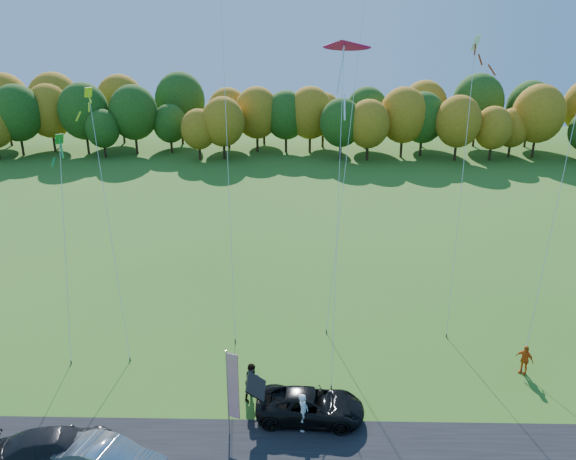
{
  "coord_description": "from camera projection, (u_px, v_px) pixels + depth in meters",
  "views": [
    {
      "loc": [
        0.6,
        -22.71,
        17.62
      ],
      "look_at": [
        0.0,
        6.0,
        7.0
      ],
      "focal_mm": 35.0,
      "sensor_mm": 36.0,
      "label": 1
    }
  ],
  "objects": [
    {
      "name": "ground",
      "position": [
        285.0,
        407.0,
        27.42
      ],
      "size": [
        160.0,
        160.0,
        0.0
      ],
      "primitive_type": "plane",
      "color": "#2E6019"
    },
    {
      "name": "black_suv",
      "position": [
        310.0,
        405.0,
        26.4
      ],
      "size": [
        5.23,
        2.69,
        1.41
      ],
      "primitive_type": "imported",
      "rotation": [
        0.0,
        0.0,
        1.5
      ],
      "color": "black",
      "rests_on": "ground"
    },
    {
      "name": "kite_parafoil_rainbow",
      "position": [
        561.0,
        186.0,
        30.4
      ],
      "size": [
        6.13,
        8.1,
        18.95
      ],
      "color": "#4C3F33",
      "rests_on": "ground"
    },
    {
      "name": "kite_delta_blue",
      "position": [
        225.0,
        106.0,
        33.36
      ],
      "size": [
        2.85,
        11.05,
        25.84
      ],
      "color": "#4C3F33",
      "rests_on": "ground"
    },
    {
      "name": "kite_parafoil_orange",
      "position": [
        356.0,
        74.0,
        35.07
      ],
      "size": [
        5.31,
        13.78,
        29.56
      ],
      "color": "#4C3F33",
      "rests_on": "ground"
    },
    {
      "name": "tree_line",
      "position": [
        295.0,
        156.0,
        78.99
      ],
      "size": [
        116.0,
        12.0,
        10.0
      ],
      "primitive_type": null,
      "color": "#1E4711",
      "rests_on": "ground"
    },
    {
      "name": "feather_flag",
      "position": [
        232.0,
        385.0,
        24.6
      ],
      "size": [
        0.55,
        0.25,
        4.41
      ],
      "color": "#999999",
      "rests_on": "ground"
    },
    {
      "name": "kite_diamond_white",
      "position": [
        461.0,
        188.0,
        32.99
      ],
      "size": [
        2.1,
        5.87,
        17.4
      ],
      "color": "#4C3F33",
      "rests_on": "ground"
    },
    {
      "name": "kite_delta_red",
      "position": [
        339.0,
        183.0,
        30.53
      ],
      "size": [
        2.91,
        10.72,
        18.11
      ],
      "color": "#4C3F33",
      "rests_on": "ground"
    },
    {
      "name": "person_tailgate_b",
      "position": [
        253.0,
        381.0,
        27.73
      ],
      "size": [
        1.15,
        1.2,
        1.96
      ],
      "primitive_type": "imported",
      "rotation": [
        0.0,
        0.0,
        0.98
      ],
      "color": "gray",
      "rests_on": "ground"
    },
    {
      "name": "person_tailgate_a",
      "position": [
        303.0,
        412.0,
        25.58
      ],
      "size": [
        0.55,
        0.75,
        1.89
      ],
      "primitive_type": "imported",
      "rotation": [
        0.0,
        0.0,
        1.42
      ],
      "color": "white",
      "rests_on": "ground"
    },
    {
      "name": "dark_truck_a",
      "position": [
        56.0,
        448.0,
        23.7
      ],
      "size": [
        5.46,
        3.18,
        1.49
      ],
      "primitive_type": "imported",
      "rotation": [
        0.0,
        0.0,
        1.8
      ],
      "color": "black",
      "rests_on": "ground"
    },
    {
      "name": "kite_diamond_yellow",
      "position": [
        108.0,
        220.0,
        32.2
      ],
      "size": [
        3.77,
        7.82,
        14.34
      ],
      "color": "#4C3F33",
      "rests_on": "ground"
    },
    {
      "name": "person_east",
      "position": [
        524.0,
        359.0,
        29.79
      ],
      "size": [
        0.96,
        0.98,
        1.65
      ],
      "primitive_type": "imported",
      "rotation": [
        0.0,
        0.0,
        -0.82
      ],
      "color": "#D35913",
      "rests_on": "ground"
    },
    {
      "name": "kite_diamond_green",
      "position": [
        65.0,
        245.0,
        30.46
      ],
      "size": [
        0.98,
        4.13,
        12.32
      ],
      "color": "#4C3F33",
      "rests_on": "ground"
    }
  ]
}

